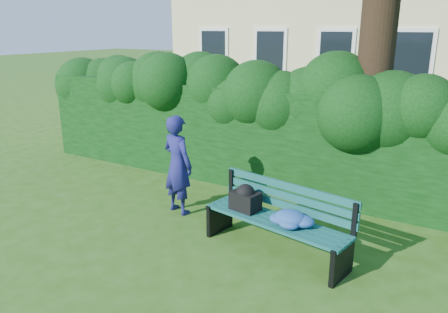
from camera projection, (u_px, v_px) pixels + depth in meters
The scene contains 4 objects.
ground at pixel (203, 229), 6.36m from camera, with size 80.00×80.00×0.00m, color #2D5211.
hedge at pixel (269, 137), 7.92m from camera, with size 10.00×1.00×1.80m.
park_bench at pixel (275, 216), 5.61m from camera, with size 2.05×0.91×0.89m.
man_reading at pixel (178, 165), 6.75m from camera, with size 0.57×0.37×1.56m, color navy.
Camera 1 is at (3.21, -4.83, 2.83)m, focal length 35.00 mm.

